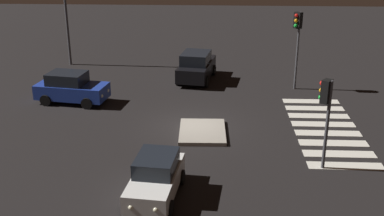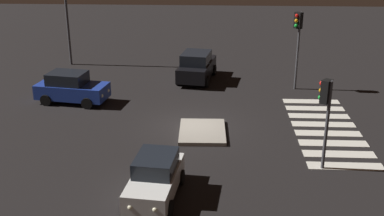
{
  "view_description": "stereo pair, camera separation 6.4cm",
  "coord_description": "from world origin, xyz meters",
  "px_view_note": "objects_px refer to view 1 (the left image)",
  "views": [
    {
      "loc": [
        -22.51,
        -1.08,
        9.55
      ],
      "look_at": [
        0.0,
        0.0,
        1.0
      ],
      "focal_mm": 44.97,
      "sensor_mm": 36.0,
      "label": 1
    },
    {
      "loc": [
        -22.51,
        -1.14,
        9.55
      ],
      "look_at": [
        0.0,
        0.0,
        1.0
      ],
      "focal_mm": 44.97,
      "sensor_mm": 36.0,
      "label": 2
    }
  ],
  "objects_px": {
    "traffic_island": "(202,132)",
    "car_white": "(156,178)",
    "traffic_light_south": "(326,102)",
    "car_blue": "(71,88)",
    "car_black": "(196,66)",
    "traffic_light_east": "(298,32)"
  },
  "relations": [
    {
      "from": "traffic_island",
      "to": "car_white",
      "type": "xyz_separation_m",
      "value": [
        -5.96,
        1.58,
        0.7
      ]
    },
    {
      "from": "traffic_light_south",
      "to": "car_blue",
      "type": "bearing_deg",
      "value": 6.35
    },
    {
      "from": "car_black",
      "to": "traffic_light_east",
      "type": "distance_m",
      "value": 6.88
    },
    {
      "from": "traffic_island",
      "to": "car_white",
      "type": "distance_m",
      "value": 6.21
    },
    {
      "from": "car_blue",
      "to": "traffic_light_south",
      "type": "xyz_separation_m",
      "value": [
        -7.42,
        -12.7,
        2.06
      ]
    },
    {
      "from": "traffic_island",
      "to": "traffic_light_south",
      "type": "xyz_separation_m",
      "value": [
        -3.3,
        -5.04,
        2.84
      ]
    },
    {
      "from": "car_white",
      "to": "traffic_light_south",
      "type": "distance_m",
      "value": 7.44
    },
    {
      "from": "car_blue",
      "to": "traffic_island",
      "type": "bearing_deg",
      "value": -19.19
    },
    {
      "from": "car_blue",
      "to": "traffic_light_south",
      "type": "relative_size",
      "value": 1.1
    },
    {
      "from": "traffic_island",
      "to": "car_black",
      "type": "height_order",
      "value": "car_black"
    },
    {
      "from": "car_black",
      "to": "traffic_light_south",
      "type": "height_order",
      "value": "traffic_light_south"
    },
    {
      "from": "traffic_island",
      "to": "car_white",
      "type": "bearing_deg",
      "value": 165.16
    },
    {
      "from": "car_white",
      "to": "car_blue",
      "type": "distance_m",
      "value": 11.78
    },
    {
      "from": "car_black",
      "to": "traffic_light_south",
      "type": "distance_m",
      "value": 13.47
    },
    {
      "from": "car_white",
      "to": "car_black",
      "type": "xyz_separation_m",
      "value": [
        14.71,
        -0.93,
        0.15
      ]
    },
    {
      "from": "traffic_island",
      "to": "traffic_light_south",
      "type": "bearing_deg",
      "value": -123.22
    },
    {
      "from": "car_black",
      "to": "traffic_light_south",
      "type": "bearing_deg",
      "value": -145.61
    },
    {
      "from": "traffic_island",
      "to": "car_blue",
      "type": "relative_size",
      "value": 0.72
    },
    {
      "from": "car_black",
      "to": "car_white",
      "type": "bearing_deg",
      "value": -174.49
    },
    {
      "from": "car_blue",
      "to": "traffic_light_south",
      "type": "distance_m",
      "value": 14.85
    },
    {
      "from": "traffic_island",
      "to": "car_white",
      "type": "height_order",
      "value": "car_white"
    },
    {
      "from": "traffic_island",
      "to": "traffic_light_east",
      "type": "xyz_separation_m",
      "value": [
        7.13,
        -5.48,
        3.54
      ]
    }
  ]
}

